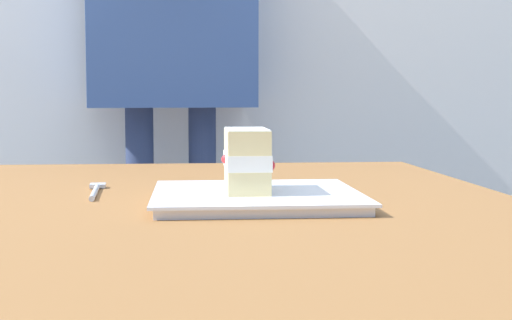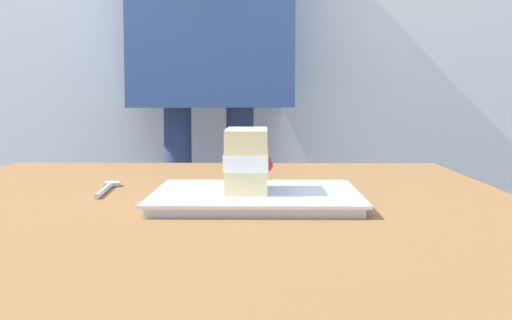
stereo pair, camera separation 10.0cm
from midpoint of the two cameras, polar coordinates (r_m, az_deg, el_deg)
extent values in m
cube|color=brown|center=(0.98, -1.56, -4.65)|extent=(1.26, 0.90, 0.04)
cube|color=white|center=(1.00, 2.85, -2.99)|extent=(0.26, 0.26, 0.01)
cube|color=white|center=(1.00, 2.85, -2.53)|extent=(0.27, 0.27, 0.00)
cube|color=#EAD18C|center=(1.00, 2.14, -1.53)|extent=(0.12, 0.06, 0.03)
cube|color=white|center=(1.00, 2.15, -0.05)|extent=(0.12, 0.06, 0.02)
sphere|color=red|center=(1.00, 0.58, 0.07)|extent=(0.01, 0.01, 0.01)
sphere|color=red|center=(1.02, 3.48, -0.09)|extent=(0.02, 0.02, 0.02)
sphere|color=red|center=(1.02, 3.45, 0.03)|extent=(0.01, 0.01, 0.01)
sphere|color=red|center=(0.97, 3.79, -0.44)|extent=(0.02, 0.02, 0.02)
cube|color=#EAD18C|center=(1.00, 2.15, 1.44)|extent=(0.12, 0.06, 0.03)
cube|color=white|center=(0.99, 2.15, 2.37)|extent=(0.11, 0.05, 0.00)
cylinder|color=silver|center=(1.12, -9.06, -2.33)|extent=(0.14, 0.02, 0.01)
cube|color=silver|center=(1.20, -8.65, -1.82)|extent=(0.03, 0.03, 0.01)
cylinder|color=navy|center=(2.04, -4.53, -7.33)|extent=(0.07, 0.07, 0.80)
cylinder|color=navy|center=(2.05, 0.18, -7.23)|extent=(0.07, 0.07, 0.80)
camera|label=1|loc=(0.05, -87.14, 0.24)|focal=52.28mm
camera|label=2|loc=(0.05, 92.86, -0.24)|focal=52.28mm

